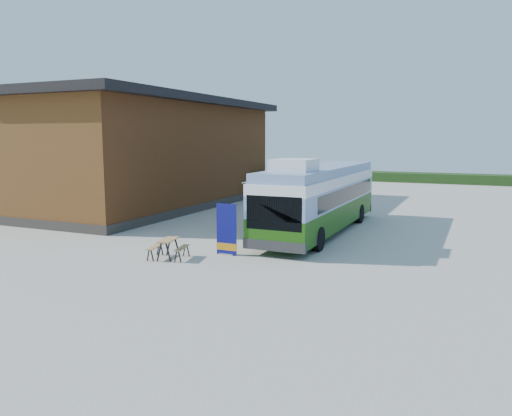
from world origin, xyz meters
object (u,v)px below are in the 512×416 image
at_px(banner, 226,234).
at_px(slurry_tanker, 270,182).
at_px(bus, 320,196).
at_px(person_b, 293,203).
at_px(picnic_table, 168,244).
at_px(person_a, 314,204).

relative_size(banner, slurry_tanker, 0.38).
distance_m(bus, banner, 6.74).
distance_m(person_b, slurry_tanker, 11.93).
xyz_separation_m(picnic_table, person_a, (2.04, 12.70, 0.19)).
distance_m(picnic_table, slurry_tanker, 22.31).
bearing_deg(banner, bus, 72.25).
xyz_separation_m(person_a, person_b, (-0.88, -1.30, 0.18)).
distance_m(banner, slurry_tanker, 21.28).
bearing_deg(bus, person_b, 127.68).
bearing_deg(person_b, banner, 22.21).
bearing_deg(slurry_tanker, banner, -66.80).
xyz_separation_m(banner, picnic_table, (-1.81, -1.53, -0.28)).
distance_m(banner, person_a, 11.17).
xyz_separation_m(banner, person_b, (-0.65, 9.86, 0.10)).
bearing_deg(person_b, slurry_tanker, -132.29).
bearing_deg(slurry_tanker, person_a, -48.15).
bearing_deg(person_a, banner, -130.12).
bearing_deg(person_b, picnic_table, 12.62).
xyz_separation_m(bus, slurry_tanker, (-8.53, 13.93, -0.68)).
bearing_deg(picnic_table, banner, 26.69).
relative_size(bus, banner, 5.95).
height_order(picnic_table, person_b, person_b).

